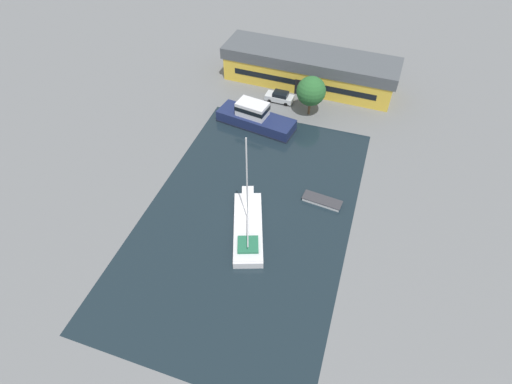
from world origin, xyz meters
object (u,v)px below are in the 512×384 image
object	(u,v)px
sailboat_moored	(248,227)
small_dinghy	(322,201)
warehouse_building	(309,69)
motor_cruiser	(255,118)
quay_tree_near_building	(311,91)
parked_car	(280,97)

from	to	relation	value
sailboat_moored	small_dinghy	world-z (taller)	sailboat_moored
warehouse_building	small_dinghy	size ratio (longest dim) A/B	5.80
motor_cruiser	small_dinghy	distance (m)	17.17
motor_cruiser	sailboat_moored	bearing A→B (deg)	-154.44
quay_tree_near_building	motor_cruiser	size ratio (longest dim) A/B	0.51
quay_tree_near_building	parked_car	xyz separation A→B (m)	(-5.05, 1.75, -3.04)
warehouse_building	quay_tree_near_building	xyz separation A→B (m)	(2.08, -8.07, 1.12)
parked_car	sailboat_moored	world-z (taller)	sailboat_moored
quay_tree_near_building	small_dinghy	xyz separation A→B (m)	(5.61, -17.06, -3.61)
sailboat_moored	motor_cruiser	world-z (taller)	sailboat_moored
motor_cruiser	small_dinghy	xyz separation A→B (m)	(12.37, -11.86, -1.05)
motor_cruiser	warehouse_building	bearing A→B (deg)	-9.99
sailboat_moored	quay_tree_near_building	bearing A→B (deg)	67.34
parked_car	small_dinghy	world-z (taller)	parked_car
quay_tree_near_building	sailboat_moored	bearing A→B (deg)	-93.34
sailboat_moored	motor_cruiser	size ratio (longest dim) A/B	1.07
parked_car	motor_cruiser	xyz separation A→B (m)	(-1.72, -6.95, 0.48)
small_dinghy	sailboat_moored	bearing A→B (deg)	140.18
small_dinghy	warehouse_building	bearing A→B (deg)	23.33
sailboat_moored	motor_cruiser	distance (m)	19.35
parked_car	sailboat_moored	xyz separation A→B (m)	(3.66, -25.53, -0.24)
sailboat_moored	warehouse_building	bearing A→B (deg)	71.93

